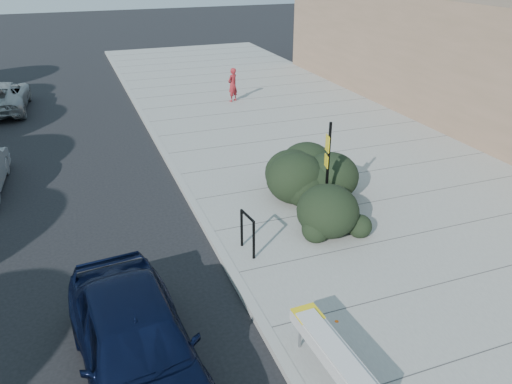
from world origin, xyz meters
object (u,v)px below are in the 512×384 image
at_px(bike_rack, 248,230).
at_px(pedestrian, 233,85).
at_px(sign_post, 327,165).
at_px(sedan_navy, 136,343).
at_px(bench, 334,354).
at_px(suv_silver, 1,97).

distance_m(bike_rack, pedestrian, 13.70).
relative_size(bike_rack, sign_post, 0.38).
xyz_separation_m(sign_post, sedan_navy, (-5.73, -4.00, -0.88)).
distance_m(sedan_navy, pedestrian, 17.60).
bearing_deg(bike_rack, sign_post, 13.49).
relative_size(bench, suv_silver, 0.49).
bearing_deg(suv_silver, sedan_navy, 102.92).
xyz_separation_m(bench, bike_rack, (0.00, 4.33, 0.06)).
relative_size(sign_post, suv_silver, 0.55).
bearing_deg(suv_silver, pedestrian, 167.97).
relative_size(suv_silver, pedestrian, 3.04).
relative_size(bench, sedan_navy, 0.51).
height_order(sedan_navy, pedestrian, pedestrian).
bearing_deg(suv_silver, bench, 110.52).
distance_m(bike_rack, sign_post, 2.95).
distance_m(bench, sign_post, 6.01).
relative_size(bench, bike_rack, 2.33).
bearing_deg(sign_post, suv_silver, 133.95).
height_order(bike_rack, sign_post, sign_post).
distance_m(bike_rack, suv_silver, 17.15).
height_order(bench, suv_silver, suv_silver).
xyz_separation_m(suv_silver, pedestrian, (10.53, -2.71, 0.27)).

